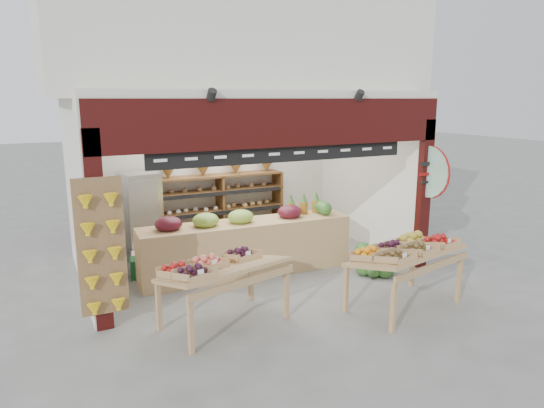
{
  "coord_description": "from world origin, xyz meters",
  "views": [
    {
      "loc": [
        -3.42,
        -7.39,
        3.0
      ],
      "look_at": [
        0.17,
        -0.2,
        1.25
      ],
      "focal_mm": 32.0,
      "sensor_mm": 36.0,
      "label": 1
    }
  ],
  "objects_px": {
    "cardboard_stack": "(126,261)",
    "display_table_left": "(214,268)",
    "back_shelving": "(220,194)",
    "refrigerator": "(141,216)",
    "mid_counter": "(246,245)",
    "display_table_right": "(406,252)",
    "watermelon_pile": "(374,263)"
  },
  "relations": [
    {
      "from": "back_shelving",
      "to": "cardboard_stack",
      "type": "xyz_separation_m",
      "value": [
        -2.18,
        -1.14,
        -0.78
      ]
    },
    {
      "from": "cardboard_stack",
      "to": "display_table_left",
      "type": "distance_m",
      "value": 2.61
    },
    {
      "from": "display_table_left",
      "to": "watermelon_pile",
      "type": "distance_m",
      "value": 3.25
    },
    {
      "from": "display_table_left",
      "to": "display_table_right",
      "type": "relative_size",
      "value": 0.99
    },
    {
      "from": "back_shelving",
      "to": "mid_counter",
      "type": "bearing_deg",
      "value": -97.87
    },
    {
      "from": "mid_counter",
      "to": "refrigerator",
      "type": "bearing_deg",
      "value": 131.84
    },
    {
      "from": "cardboard_stack",
      "to": "display_table_left",
      "type": "xyz_separation_m",
      "value": [
        0.74,
        -2.44,
        0.53
      ]
    },
    {
      "from": "cardboard_stack",
      "to": "display_table_right",
      "type": "xyz_separation_m",
      "value": [
        3.41,
        -3.13,
        0.57
      ]
    },
    {
      "from": "mid_counter",
      "to": "watermelon_pile",
      "type": "distance_m",
      "value": 2.25
    },
    {
      "from": "back_shelving",
      "to": "refrigerator",
      "type": "relative_size",
      "value": 1.66
    },
    {
      "from": "refrigerator",
      "to": "mid_counter",
      "type": "bearing_deg",
      "value": -58.92
    },
    {
      "from": "refrigerator",
      "to": "cardboard_stack",
      "type": "height_order",
      "value": "refrigerator"
    },
    {
      "from": "display_table_right",
      "to": "mid_counter",
      "type": "bearing_deg",
      "value": 122.93
    },
    {
      "from": "refrigerator",
      "to": "display_table_right",
      "type": "xyz_separation_m",
      "value": [
        2.95,
        -3.94,
        0.01
      ]
    },
    {
      "from": "mid_counter",
      "to": "watermelon_pile",
      "type": "xyz_separation_m",
      "value": [
        1.97,
        -1.04,
        -0.3
      ]
    },
    {
      "from": "display_table_right",
      "to": "back_shelving",
      "type": "bearing_deg",
      "value": 106.13
    },
    {
      "from": "back_shelving",
      "to": "cardboard_stack",
      "type": "distance_m",
      "value": 2.58
    },
    {
      "from": "refrigerator",
      "to": "display_table_right",
      "type": "height_order",
      "value": "refrigerator"
    },
    {
      "from": "back_shelving",
      "to": "refrigerator",
      "type": "xyz_separation_m",
      "value": [
        -1.72,
        -0.33,
        -0.22
      ]
    },
    {
      "from": "back_shelving",
      "to": "mid_counter",
      "type": "height_order",
      "value": "back_shelving"
    },
    {
      "from": "refrigerator",
      "to": "display_table_left",
      "type": "relative_size",
      "value": 0.91
    },
    {
      "from": "cardboard_stack",
      "to": "mid_counter",
      "type": "height_order",
      "value": "mid_counter"
    },
    {
      "from": "refrigerator",
      "to": "display_table_left",
      "type": "height_order",
      "value": "refrigerator"
    },
    {
      "from": "cardboard_stack",
      "to": "watermelon_pile",
      "type": "relative_size",
      "value": 1.52
    },
    {
      "from": "cardboard_stack",
      "to": "refrigerator",
      "type": "bearing_deg",
      "value": 60.75
    },
    {
      "from": "back_shelving",
      "to": "watermelon_pile",
      "type": "relative_size",
      "value": 3.86
    },
    {
      "from": "cardboard_stack",
      "to": "mid_counter",
      "type": "xyz_separation_m",
      "value": [
        1.91,
        -0.81,
        0.24
      ]
    },
    {
      "from": "refrigerator",
      "to": "watermelon_pile",
      "type": "distance_m",
      "value": 4.38
    },
    {
      "from": "back_shelving",
      "to": "display_table_right",
      "type": "distance_m",
      "value": 4.45
    },
    {
      "from": "back_shelving",
      "to": "watermelon_pile",
      "type": "height_order",
      "value": "back_shelving"
    },
    {
      "from": "cardboard_stack",
      "to": "display_table_right",
      "type": "bearing_deg",
      "value": -42.52
    },
    {
      "from": "cardboard_stack",
      "to": "display_table_left",
      "type": "bearing_deg",
      "value": -73.18
    }
  ]
}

